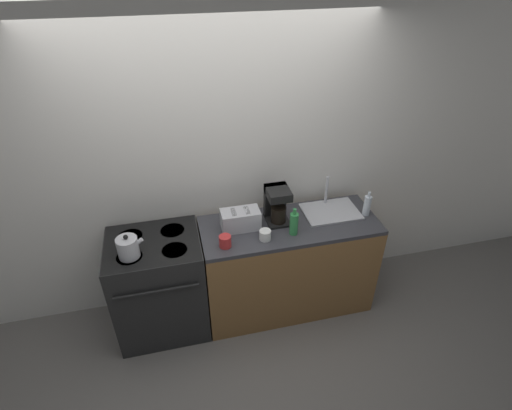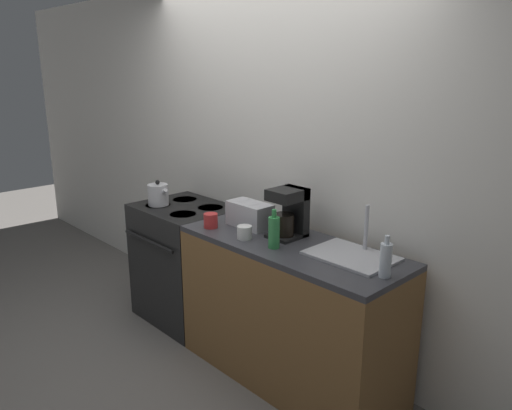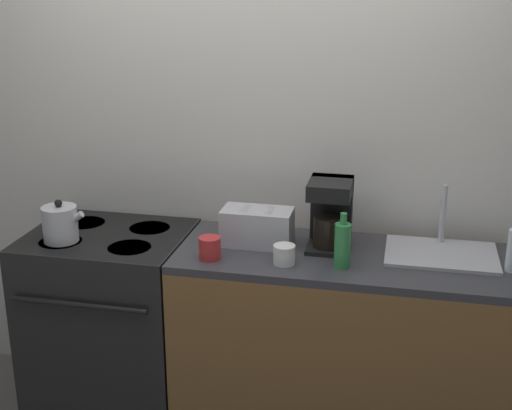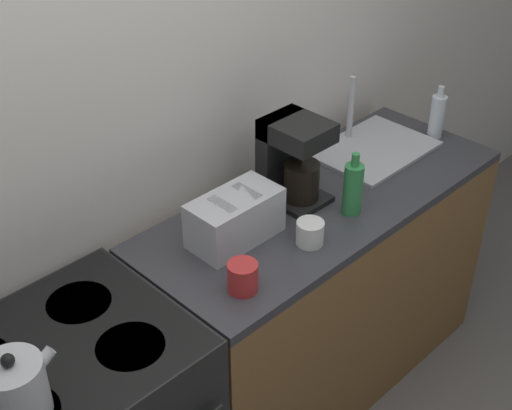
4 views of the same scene
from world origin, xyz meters
name	(u,v)px [view 4 (image 4 of 4)]	position (x,y,z in m)	size (l,w,h in m)	color
wall_back	(136,119)	(0.00, 0.66, 1.30)	(8.00, 0.05, 2.60)	silver
counter_block	(319,293)	(0.53, 0.29, 0.47)	(1.49, 0.58, 0.93)	brown
kettle	(16,389)	(-0.76, 0.18, 1.01)	(0.20, 0.16, 0.20)	silver
toaster	(235,218)	(0.12, 0.33, 1.01)	(0.31, 0.16, 0.16)	#BCBCC1
coffee_maker	(291,157)	(0.44, 0.38, 1.09)	(0.18, 0.22, 0.31)	black
sink_tray	(373,147)	(0.92, 0.38, 0.95)	(0.47, 0.34, 0.28)	#B7B7BC
bottle_green	(353,188)	(0.52, 0.16, 1.03)	(0.07, 0.07, 0.24)	#338C47
bottle_clear	(437,116)	(1.21, 0.27, 1.02)	(0.06, 0.06, 0.22)	silver
cup_white	(310,233)	(0.28, 0.14, 0.97)	(0.09, 0.09, 0.08)	white
cup_red	(243,277)	(-0.04, 0.13, 0.98)	(0.09, 0.09, 0.10)	red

